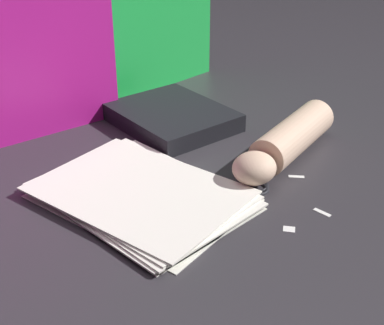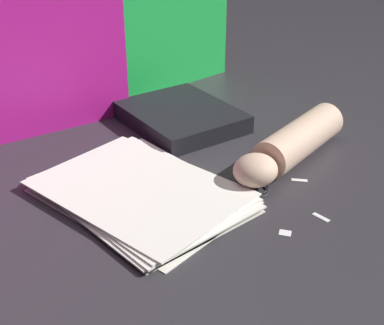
{
  "view_description": "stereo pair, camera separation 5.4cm",
  "coord_description": "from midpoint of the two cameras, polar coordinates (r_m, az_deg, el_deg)",
  "views": [
    {
      "loc": [
        -0.58,
        -0.57,
        0.49
      ],
      "look_at": [
        0.01,
        -0.03,
        0.06
      ],
      "focal_mm": 50.0,
      "sensor_mm": 36.0,
      "label": 1
    },
    {
      "loc": [
        -0.54,
        -0.61,
        0.49
      ],
      "look_at": [
        0.01,
        -0.03,
        0.06
      ],
      "focal_mm": 50.0,
      "sensor_mm": 36.0,
      "label": 2
    }
  ],
  "objects": [
    {
      "name": "paper_scrap_side",
      "position": [
        1.0,
        9.58,
        -1.5
      ],
      "size": [
        0.02,
        0.03,
        0.0
      ],
      "color": "white",
      "rests_on": "ground_plane"
    },
    {
      "name": "paper_scrap_far",
      "position": [
        0.87,
        1.76,
        -5.97
      ],
      "size": [
        0.03,
        0.02,
        0.0
      ],
      "color": "white",
      "rests_on": "ground_plane"
    },
    {
      "name": "paper_scrap_near",
      "position": [
        0.91,
        12.07,
        -5.24
      ],
      "size": [
        0.01,
        0.03,
        0.0
      ],
      "color": "white",
      "rests_on": "ground_plane"
    },
    {
      "name": "scissors",
      "position": [
        0.96,
        3.73,
        -2.39
      ],
      "size": [
        0.13,
        0.15,
        0.01
      ],
      "color": "silver",
      "rests_on": "ground_plane"
    },
    {
      "name": "ground_plane",
      "position": [
        0.95,
        -3.33,
        -2.96
      ],
      "size": [
        6.0,
        6.0,
        0.0
      ],
      "primitive_type": "plane",
      "color": "#2D2B30"
    },
    {
      "name": "paper_stack",
      "position": [
        0.93,
        -7.05,
        -3.36
      ],
      "size": [
        0.28,
        0.37,
        0.02
      ],
      "color": "white",
      "rests_on": "ground_plane"
    },
    {
      "name": "paper_scrap_mid",
      "position": [
        0.86,
        8.54,
        -7.06
      ],
      "size": [
        0.02,
        0.02,
        0.0
      ],
      "color": "white",
      "rests_on": "ground_plane"
    },
    {
      "name": "book_closed",
      "position": [
        1.19,
        -3.47,
        4.86
      ],
      "size": [
        0.25,
        0.28,
        0.04
      ],
      "color": "black",
      "rests_on": "ground_plane"
    },
    {
      "name": "hand_forearm",
      "position": [
        1.05,
        8.52,
        2.15
      ],
      "size": [
        0.33,
        0.12,
        0.07
      ],
      "color": "beige",
      "rests_on": "ground_plane"
    }
  ]
}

